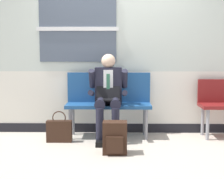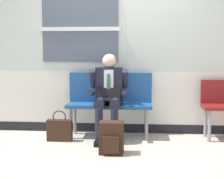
% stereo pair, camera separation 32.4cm
% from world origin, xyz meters
% --- Properties ---
extents(ground_plane, '(18.00, 18.00, 0.00)m').
position_xyz_m(ground_plane, '(0.00, 0.00, 0.00)').
color(ground_plane, '#B2A899').
extents(station_wall, '(6.86, 0.17, 3.13)m').
position_xyz_m(station_wall, '(-0.01, 0.77, 1.55)').
color(station_wall, beige).
rests_on(station_wall, ground).
extents(bench_with_person, '(1.28, 0.42, 0.97)m').
position_xyz_m(bench_with_person, '(-0.12, 0.50, 0.57)').
color(bench_with_person, navy).
rests_on(bench_with_person, ground).
extents(person_seated, '(0.57, 0.70, 1.26)m').
position_xyz_m(person_seated, '(-0.12, 0.29, 0.68)').
color(person_seated, '#1E1E2D').
rests_on(person_seated, ground).
extents(backpack, '(0.31, 0.26, 0.41)m').
position_xyz_m(backpack, '(-0.01, -0.42, 0.20)').
color(backpack, '#331E14').
rests_on(backpack, ground).
extents(handbag, '(0.36, 0.11, 0.45)m').
position_xyz_m(handbag, '(-0.81, 0.12, 0.17)').
color(handbag, '#331E14').
rests_on(handbag, ground).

